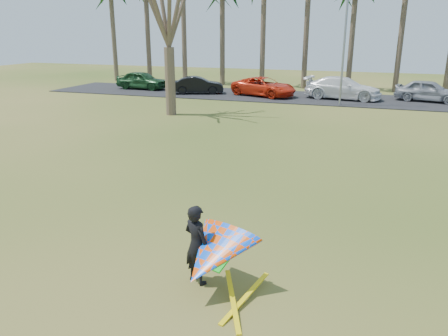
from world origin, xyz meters
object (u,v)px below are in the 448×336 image
(streetlight, at_px, (347,41))
(car_2, at_px, (264,87))
(bare_tree_left, at_px, (167,0))
(car_1, at_px, (198,85))
(car_0, at_px, (142,80))
(car_4, at_px, (428,91))
(kite_flyer, at_px, (210,254))
(car_3, at_px, (343,88))

(streetlight, distance_m, car_2, 7.83)
(bare_tree_left, height_order, car_1, bare_tree_left)
(car_0, height_order, car_4, car_4)
(bare_tree_left, distance_m, car_1, 11.21)
(bare_tree_left, distance_m, kite_flyer, 21.05)
(car_3, bearing_deg, streetlight, -168.96)
(car_4, distance_m, kite_flyer, 29.45)
(car_0, bearing_deg, car_4, -86.11)
(bare_tree_left, bearing_deg, streetlight, 34.57)
(car_0, bearing_deg, kite_flyer, -146.08)
(bare_tree_left, relative_size, streetlight, 1.21)
(car_3, height_order, kite_flyer, kite_flyer)
(car_2, bearing_deg, kite_flyer, -147.60)
(streetlight, bearing_deg, car_3, 93.85)
(kite_flyer, bearing_deg, streetlight, 88.14)
(bare_tree_left, distance_m, car_4, 20.35)
(bare_tree_left, distance_m, car_0, 14.22)
(kite_flyer, bearing_deg, car_4, 76.67)
(car_0, distance_m, car_3, 17.71)
(car_2, relative_size, kite_flyer, 2.25)
(car_1, bearing_deg, car_3, -107.02)
(car_0, relative_size, car_3, 0.81)
(car_4, bearing_deg, car_0, 104.91)
(car_2, xyz_separation_m, kite_flyer, (5.60, -27.47, 0.05))
(car_3, bearing_deg, car_4, -75.28)
(car_3, bearing_deg, car_1, 101.06)
(bare_tree_left, bearing_deg, car_4, 33.79)
(bare_tree_left, xyz_separation_m, kite_flyer, (9.35, -17.85, -6.06))
(bare_tree_left, xyz_separation_m, car_0, (-7.75, 10.27, -6.06))
(streetlight, xyz_separation_m, car_4, (5.98, 3.80, -3.60))
(streetlight, height_order, car_0, streetlight)
(car_0, relative_size, car_4, 1.00)
(streetlight, height_order, kite_flyer, streetlight)
(car_0, height_order, car_2, car_0)
(car_0, height_order, car_3, car_3)
(streetlight, xyz_separation_m, kite_flyer, (-0.81, -24.85, -3.61))
(bare_tree_left, bearing_deg, car_3, 45.08)
(car_3, bearing_deg, car_0, 96.28)
(streetlight, relative_size, car_2, 1.49)
(car_0, bearing_deg, car_3, -88.31)
(car_0, xyz_separation_m, car_4, (23.90, 0.53, 0.00))
(bare_tree_left, bearing_deg, car_2, 68.70)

